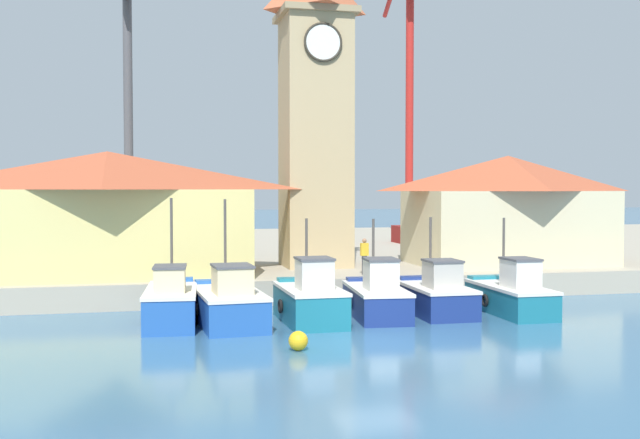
{
  "coord_description": "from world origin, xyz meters",
  "views": [
    {
      "loc": [
        -6.97,
        -22.46,
        4.88
      ],
      "look_at": [
        0.55,
        10.08,
        3.5
      ],
      "focal_mm": 42.0,
      "sensor_mm": 36.0,
      "label": 1
    }
  ],
  "objects_px": {
    "fishing_boat_left_inner": "(310,300)",
    "port_crane_near": "(408,122)",
    "fishing_boat_far_left": "(171,302)",
    "mooring_buoy": "(298,341)",
    "fishing_boat_mid_left": "(377,297)",
    "warehouse_left": "(108,212)",
    "dock_worker_near_tower": "(364,256)",
    "warehouse_right": "(508,209)",
    "fishing_boat_center": "(436,295)",
    "fishing_boat_mid_right": "(511,295)",
    "port_crane_far": "(128,132)",
    "clock_tower": "(315,103)",
    "fishing_boat_left_outer": "(229,303)"
  },
  "relations": [
    {
      "from": "fishing_boat_left_inner",
      "to": "port_crane_near",
      "type": "distance_m",
      "value": 28.47
    },
    {
      "from": "fishing_boat_far_left",
      "to": "mooring_buoy",
      "type": "distance_m",
      "value": 6.45
    },
    {
      "from": "fishing_boat_left_inner",
      "to": "port_crane_near",
      "type": "height_order",
      "value": "port_crane_near"
    },
    {
      "from": "fishing_boat_mid_left",
      "to": "warehouse_left",
      "type": "bearing_deg",
      "value": 143.87
    },
    {
      "from": "warehouse_left",
      "to": "dock_worker_near_tower",
      "type": "distance_m",
      "value": 11.56
    },
    {
      "from": "warehouse_right",
      "to": "fishing_boat_left_inner",
      "type": "bearing_deg",
      "value": -145.27
    },
    {
      "from": "fishing_boat_left_inner",
      "to": "dock_worker_near_tower",
      "type": "relative_size",
      "value": 2.65
    },
    {
      "from": "fishing_boat_center",
      "to": "warehouse_right",
      "type": "bearing_deg",
      "value": 47.84
    },
    {
      "from": "fishing_boat_mid_left",
      "to": "dock_worker_near_tower",
      "type": "distance_m",
      "value": 5.03
    },
    {
      "from": "fishing_boat_mid_right",
      "to": "mooring_buoy",
      "type": "bearing_deg",
      "value": -153.51
    },
    {
      "from": "warehouse_left",
      "to": "dock_worker_near_tower",
      "type": "height_order",
      "value": "warehouse_left"
    },
    {
      "from": "fishing_boat_mid_right",
      "to": "port_crane_near",
      "type": "bearing_deg",
      "value": 79.76
    },
    {
      "from": "fishing_boat_mid_left",
      "to": "fishing_boat_center",
      "type": "bearing_deg",
      "value": 3.78
    },
    {
      "from": "fishing_boat_far_left",
      "to": "mooring_buoy",
      "type": "relative_size",
      "value": 8.31
    },
    {
      "from": "mooring_buoy",
      "to": "fishing_boat_mid_left",
      "type": "bearing_deg",
      "value": 51.48
    },
    {
      "from": "port_crane_far",
      "to": "mooring_buoy",
      "type": "relative_size",
      "value": 32.18
    },
    {
      "from": "fishing_boat_mid_right",
      "to": "port_crane_near",
      "type": "distance_m",
      "value": 25.88
    },
    {
      "from": "clock_tower",
      "to": "warehouse_right",
      "type": "bearing_deg",
      "value": -6.5
    },
    {
      "from": "warehouse_left",
      "to": "warehouse_right",
      "type": "relative_size",
      "value": 1.27
    },
    {
      "from": "port_crane_far",
      "to": "warehouse_right",
      "type": "bearing_deg",
      "value": -34.74
    },
    {
      "from": "port_crane_near",
      "to": "fishing_boat_mid_right",
      "type": "bearing_deg",
      "value": -100.24
    },
    {
      "from": "fishing_boat_left_outer",
      "to": "warehouse_left",
      "type": "relative_size",
      "value": 0.41
    },
    {
      "from": "fishing_boat_mid_left",
      "to": "warehouse_right",
      "type": "relative_size",
      "value": 0.48
    },
    {
      "from": "fishing_boat_mid_left",
      "to": "fishing_boat_center",
      "type": "height_order",
      "value": "fishing_boat_center"
    },
    {
      "from": "fishing_boat_mid_left",
      "to": "warehouse_left",
      "type": "height_order",
      "value": "warehouse_left"
    },
    {
      "from": "fishing_boat_left_outer",
      "to": "clock_tower",
      "type": "xyz_separation_m",
      "value": [
        5.27,
        9.23,
        8.31
      ]
    },
    {
      "from": "fishing_boat_far_left",
      "to": "fishing_boat_left_inner",
      "type": "relative_size",
      "value": 1.15
    },
    {
      "from": "clock_tower",
      "to": "port_crane_near",
      "type": "relative_size",
      "value": 0.77
    },
    {
      "from": "fishing_boat_left_inner",
      "to": "warehouse_left",
      "type": "xyz_separation_m",
      "value": [
        -7.45,
        7.98,
        3.01
      ]
    },
    {
      "from": "clock_tower",
      "to": "dock_worker_near_tower",
      "type": "height_order",
      "value": "clock_tower"
    },
    {
      "from": "mooring_buoy",
      "to": "dock_worker_near_tower",
      "type": "height_order",
      "value": "dock_worker_near_tower"
    },
    {
      "from": "fishing_boat_center",
      "to": "clock_tower",
      "type": "xyz_separation_m",
      "value": [
        -2.82,
        8.78,
        8.35
      ]
    },
    {
      "from": "fishing_boat_center",
      "to": "port_crane_far",
      "type": "relative_size",
      "value": 0.23
    },
    {
      "from": "fishing_boat_far_left",
      "to": "fishing_boat_left_outer",
      "type": "distance_m",
      "value": 2.07
    },
    {
      "from": "fishing_boat_left_outer",
      "to": "clock_tower",
      "type": "height_order",
      "value": "clock_tower"
    },
    {
      "from": "fishing_boat_left_inner",
      "to": "fishing_boat_mid_left",
      "type": "relative_size",
      "value": 0.91
    },
    {
      "from": "fishing_boat_mid_left",
      "to": "clock_tower",
      "type": "distance_m",
      "value": 12.22
    },
    {
      "from": "fishing_boat_left_outer",
      "to": "fishing_boat_center",
      "type": "bearing_deg",
      "value": 3.15
    },
    {
      "from": "port_crane_far",
      "to": "mooring_buoy",
      "type": "height_order",
      "value": "port_crane_far"
    },
    {
      "from": "warehouse_left",
      "to": "port_crane_far",
      "type": "distance_m",
      "value": 14.31
    },
    {
      "from": "fishing_boat_mid_right",
      "to": "warehouse_left",
      "type": "xyz_separation_m",
      "value": [
        -15.52,
        7.82,
        3.1
      ]
    },
    {
      "from": "fishing_boat_left_outer",
      "to": "fishing_boat_mid_left",
      "type": "xyz_separation_m",
      "value": [
        5.64,
        0.28,
        -0.01
      ]
    },
    {
      "from": "clock_tower",
      "to": "warehouse_left",
      "type": "relative_size",
      "value": 1.34
    },
    {
      "from": "fishing_boat_mid_left",
      "to": "fishing_boat_mid_right",
      "type": "xyz_separation_m",
      "value": [
        5.36,
        -0.4,
        -0.02
      ]
    },
    {
      "from": "port_crane_near",
      "to": "fishing_boat_center",
      "type": "bearing_deg",
      "value": -107.21
    },
    {
      "from": "clock_tower",
      "to": "port_crane_far",
      "type": "height_order",
      "value": "port_crane_far"
    },
    {
      "from": "warehouse_right",
      "to": "dock_worker_near_tower",
      "type": "distance_m",
      "value": 9.19
    },
    {
      "from": "fishing_boat_mid_left",
      "to": "fishing_boat_far_left",
      "type": "bearing_deg",
      "value": 178.22
    },
    {
      "from": "fishing_boat_center",
      "to": "warehouse_right",
      "type": "distance_m",
      "value": 10.81
    },
    {
      "from": "fishing_boat_left_inner",
      "to": "fishing_boat_center",
      "type": "xyz_separation_m",
      "value": [
        5.16,
        0.72,
        -0.1
      ]
    }
  ]
}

